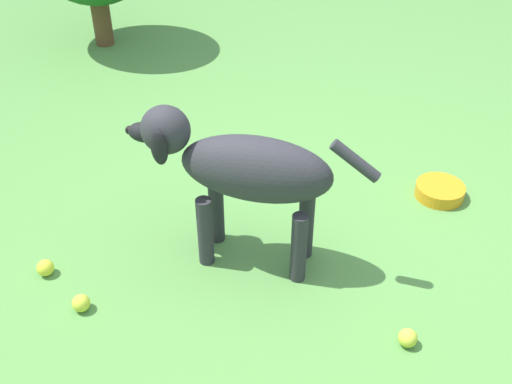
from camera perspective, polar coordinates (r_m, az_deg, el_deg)
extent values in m
plane|color=#548C42|center=(2.45, 5.77, -6.20)|extent=(14.00, 14.00, 0.00)
ellipsoid|color=#2D2D33|center=(2.17, 0.00, 2.19)|extent=(0.59, 0.49, 0.25)
cylinder|color=#2D2D33|center=(2.33, -4.83, -3.75)|extent=(0.06, 0.06, 0.30)
cylinder|color=#2D2D33|center=(2.44, -3.76, -1.68)|extent=(0.06, 0.06, 0.30)
cylinder|color=#2D2D33|center=(2.26, 4.07, -5.30)|extent=(0.06, 0.06, 0.30)
cylinder|color=#2D2D33|center=(2.37, 4.76, -3.09)|extent=(0.06, 0.06, 0.30)
ellipsoid|color=#2D2D33|center=(2.21, -8.55, 5.84)|extent=(0.25, 0.24, 0.19)
ellipsoid|color=black|center=(2.25, -10.47, 5.57)|extent=(0.15, 0.14, 0.07)
sphere|color=black|center=(2.28, -11.86, 5.75)|extent=(0.03, 0.03, 0.03)
ellipsoid|color=black|center=(2.15, -9.14, 4.12)|extent=(0.07, 0.06, 0.14)
ellipsoid|color=black|center=(2.29, -7.47, 6.40)|extent=(0.07, 0.06, 0.14)
cylinder|color=#2D2D33|center=(2.08, 9.37, 2.91)|extent=(0.18, 0.14, 0.15)
sphere|color=#CFD133|center=(2.49, -19.29, -6.78)|extent=(0.07, 0.07, 0.07)
sphere|color=#C9D53E|center=(2.18, 14.15, -13.23)|extent=(0.07, 0.07, 0.07)
sphere|color=#C3D238|center=(2.31, -16.21, -10.05)|extent=(0.07, 0.07, 0.07)
cylinder|color=orange|center=(2.87, 16.98, 0.11)|extent=(0.22, 0.22, 0.06)
cylinder|color=brown|center=(4.37, -14.34, 15.33)|extent=(0.13, 0.13, 0.31)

